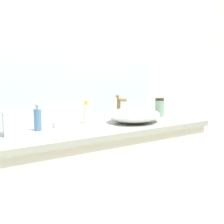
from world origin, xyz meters
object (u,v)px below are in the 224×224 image
(sink_basin, at_px, (134,115))
(soap_dispenser, at_px, (38,119))
(lotion_bottle, at_px, (87,113))
(perfume_bottle, at_px, (160,107))
(candle_jar, at_px, (56,125))
(tissue_box, at_px, (14,122))

(sink_basin, relative_size, soap_dispenser, 2.15)
(lotion_bottle, xyz_separation_m, perfume_bottle, (0.63, -0.04, 0.00))
(sink_basin, distance_m, candle_jar, 0.55)
(soap_dispenser, xyz_separation_m, tissue_box, (-0.15, -0.03, 0.00))
(candle_jar, bearing_deg, perfume_bottle, -0.24)
(sink_basin, xyz_separation_m, candle_jar, (-0.54, 0.11, -0.03))
(soap_dispenser, distance_m, perfume_bottle, 0.98)
(perfume_bottle, distance_m, candle_jar, 0.86)
(sink_basin, bearing_deg, soap_dispenser, 171.93)
(perfume_bottle, bearing_deg, lotion_bottle, 176.33)
(lotion_bottle, height_order, perfume_bottle, lotion_bottle)
(lotion_bottle, bearing_deg, tissue_box, -170.63)
(lotion_bottle, xyz_separation_m, tissue_box, (-0.51, -0.08, 0.01))
(soap_dispenser, height_order, perfume_bottle, soap_dispenser)
(lotion_bottle, bearing_deg, soap_dispenser, -172.20)
(perfume_bottle, bearing_deg, candle_jar, 179.76)
(candle_jar, bearing_deg, lotion_bottle, 8.83)
(lotion_bottle, bearing_deg, sink_basin, -25.32)
(tissue_box, bearing_deg, candle_jar, 9.84)
(soap_dispenser, height_order, candle_jar, soap_dispenser)
(soap_dispenser, distance_m, lotion_bottle, 0.36)
(lotion_bottle, distance_m, perfume_bottle, 0.63)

